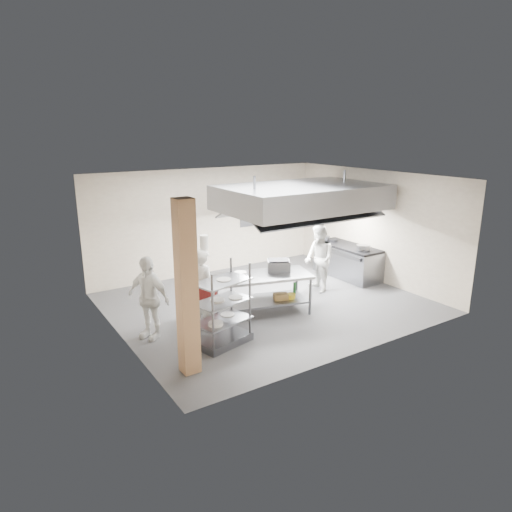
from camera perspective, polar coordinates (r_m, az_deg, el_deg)
floor at (r=11.01m, az=1.39°, el=-5.91°), size 7.00×7.00×0.00m
ceiling at (r=10.29m, az=1.50°, el=9.83°), size 7.00×7.00×0.00m
wall_back at (r=13.08m, az=-6.00°, el=4.34°), size 7.00×0.00×7.00m
wall_left at (r=9.12m, az=-17.07°, el=-1.24°), size 0.00×6.00×6.00m
wall_right at (r=12.80m, az=14.53°, el=3.68°), size 0.00×6.00×6.00m
column at (r=7.59m, az=-8.66°, el=-4.07°), size 0.30×0.30×3.00m
exhaust_hood at (r=11.45m, az=5.76°, el=7.32°), size 4.00×2.50×0.60m
hood_strip_a at (r=10.97m, az=2.02°, el=5.33°), size 1.60×0.12×0.04m
hood_strip_b at (r=12.08m, az=9.09°, el=6.09°), size 1.60×0.12×0.04m
wall_shelf at (r=13.83m, az=0.98°, el=5.04°), size 1.50×0.28×0.04m
island at (r=10.26m, az=0.45°, el=-4.82°), size 2.46×1.52×0.91m
island_worktop at (r=10.12m, az=0.45°, el=-2.56°), size 2.46×1.52×0.06m
island_undershelf at (r=10.31m, az=0.44°, el=-5.63°), size 2.25×1.38×0.04m
pass_rack at (r=8.75m, az=-4.19°, el=-6.17°), size 1.18×0.85×1.59m
cooking_range at (r=13.10m, az=11.36°, el=-0.73°), size 0.80×2.00×0.84m
range_top at (r=12.99m, az=11.47°, el=1.18°), size 0.78×1.96×0.06m
chef_head at (r=9.43m, az=-6.59°, el=-4.14°), size 0.54×0.71×1.73m
chef_line at (r=11.68m, az=7.87°, el=-0.36°), size 0.80×0.94×1.71m
chef_plating at (r=9.23m, az=-13.31°, el=-5.08°), size 0.83×1.06×1.68m
griddle at (r=10.38m, az=2.83°, el=-1.23°), size 0.63×0.59×0.25m
wicker_basket at (r=10.34m, az=3.11°, el=-5.07°), size 0.37×0.32×0.14m
stockpot at (r=12.43m, az=12.97°, el=0.98°), size 0.24×0.24×0.17m
plate_stack at (r=8.86m, az=-4.16°, el=-7.87°), size 0.28×0.28×0.05m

